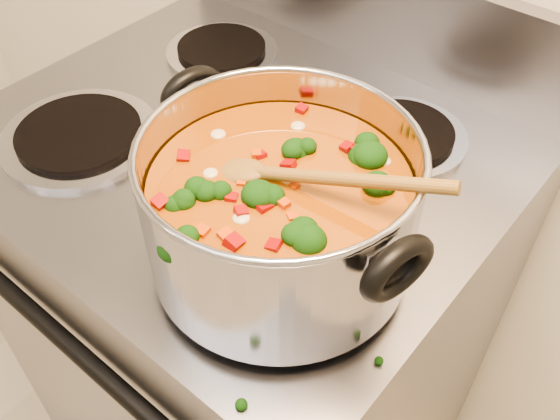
% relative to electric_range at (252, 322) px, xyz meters
% --- Properties ---
extents(electric_range, '(0.73, 0.66, 1.08)m').
position_rel_electric_range_xyz_m(electric_range, '(0.00, 0.00, 0.00)').
color(electric_range, gray).
rests_on(electric_range, ground).
extents(stockpot, '(0.35, 0.29, 0.17)m').
position_rel_electric_range_xyz_m(stockpot, '(0.19, -0.14, 0.54)').
color(stockpot, '#9F9EA6').
rests_on(stockpot, electric_range).
extents(wooden_spoon, '(0.25, 0.10, 0.08)m').
position_rel_electric_range_xyz_m(wooden_spoon, '(0.20, -0.14, 0.60)').
color(wooden_spoon, brown).
rests_on(wooden_spoon, stockpot).
extents(cooktop_crumbs, '(0.01, 0.12, 0.01)m').
position_rel_electric_range_xyz_m(cooktop_crumbs, '(0.35, -0.08, 0.46)').
color(cooktop_crumbs, black).
rests_on(cooktop_crumbs, electric_range).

